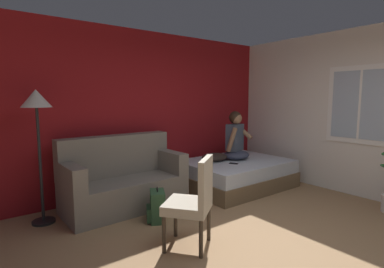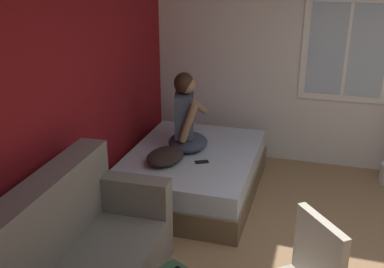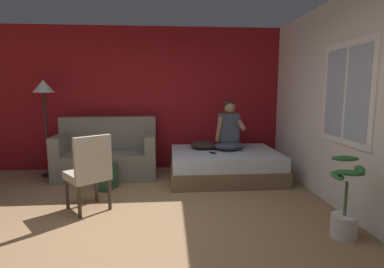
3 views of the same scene
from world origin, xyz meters
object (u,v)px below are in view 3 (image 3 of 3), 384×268
object	(u,v)px
person_seated	(229,130)
backpack	(107,177)
potted_plant	(345,210)
side_chair	(89,170)
cell_phone	(213,153)
bed	(224,165)
couch	(108,154)
floor_lamp	(44,95)
throw_pillow	(204,145)

from	to	relation	value
person_seated	backpack	xyz separation A→B (m)	(-2.01, -0.56, -0.64)
backpack	potted_plant	bearing A→B (deg)	-32.17
side_chair	potted_plant	xyz separation A→B (m)	(2.80, -0.91, -0.23)
person_seated	cell_phone	size ratio (longest dim) A/B	6.08
bed	cell_phone	xyz separation A→B (m)	(-0.23, -0.17, 0.25)
couch	cell_phone	xyz separation A→B (m)	(1.82, -0.46, 0.09)
couch	cell_phone	distance (m)	1.88
backpack	potted_plant	size ratio (longest dim) A/B	0.54
side_chair	person_seated	world-z (taller)	person_seated
potted_plant	person_seated	bearing A→B (deg)	108.33
floor_lamp	potted_plant	bearing A→B (deg)	-33.17
couch	cell_phone	world-z (taller)	couch
bed	potted_plant	distance (m)	2.36
person_seated	potted_plant	bearing A→B (deg)	-71.67
floor_lamp	side_chair	bearing A→B (deg)	-55.51
potted_plant	floor_lamp	bearing A→B (deg)	146.83
side_chair	floor_lamp	world-z (taller)	floor_lamp
person_seated	floor_lamp	size ratio (longest dim) A/B	0.51
couch	backpack	size ratio (longest dim) A/B	3.76
side_chair	potted_plant	bearing A→B (deg)	-18.01
floor_lamp	potted_plant	size ratio (longest dim) A/B	2.00
couch	backpack	world-z (taller)	couch
couch	side_chair	distance (m)	1.58
backpack	couch	bearing A→B (deg)	99.60
backpack	cell_phone	world-z (taller)	cell_phone
bed	person_seated	size ratio (longest dim) A/B	2.13
couch	potted_plant	distance (m)	3.82
person_seated	throw_pillow	size ratio (longest dim) A/B	1.82
bed	backpack	size ratio (longest dim) A/B	4.07
side_chair	person_seated	distance (m)	2.49
backpack	floor_lamp	world-z (taller)	floor_lamp
throw_pillow	potted_plant	distance (m)	2.69
backpack	side_chair	bearing A→B (deg)	-92.44
floor_lamp	potted_plant	xyz separation A→B (m)	(3.95, -2.58, -1.13)
bed	couch	bearing A→B (deg)	171.92
backpack	person_seated	bearing A→B (deg)	15.53
side_chair	person_seated	xyz separation A→B (m)	(2.04, 1.39, 0.30)
bed	cell_phone	world-z (taller)	cell_phone
cell_phone	potted_plant	bearing A→B (deg)	-89.99
backpack	cell_phone	xyz separation A→B (m)	(1.69, 0.29, 0.29)
cell_phone	floor_lamp	distance (m)	3.08
throw_pillow	floor_lamp	distance (m)	2.91
couch	floor_lamp	distance (m)	1.48
bed	cell_phone	size ratio (longest dim) A/B	12.94
floor_lamp	cell_phone	bearing A→B (deg)	-10.87
bed	side_chair	distance (m)	2.36
floor_lamp	throw_pillow	bearing A→B (deg)	-3.83
bed	potted_plant	bearing A→B (deg)	-68.82
bed	side_chair	bearing A→B (deg)	-146.64
side_chair	cell_phone	size ratio (longest dim) A/B	6.81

